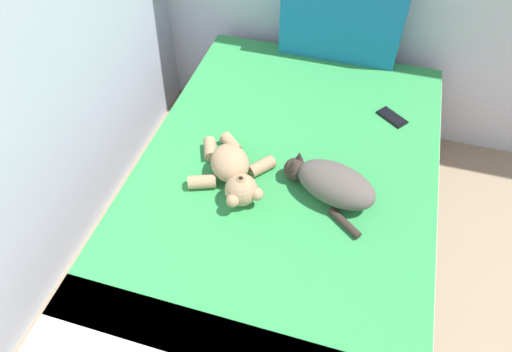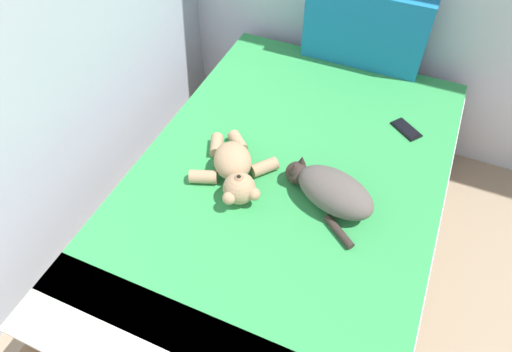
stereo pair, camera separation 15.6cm
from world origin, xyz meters
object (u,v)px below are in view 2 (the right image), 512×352
bed (283,217)px  patterned_cushion (365,30)px  teddy_bear (234,169)px  cell_phone (406,129)px  cat (331,190)px

bed → patterned_cushion: 1.08m
patterned_cushion → teddy_bear: (-0.27, -1.05, -0.15)m
cell_phone → teddy_bear: bearing=-135.7°
teddy_bear → cell_phone: teddy_bear is taller
teddy_bear → patterned_cushion: bearing=75.7°
bed → teddy_bear: teddy_bear is taller
cat → cell_phone: 0.60m
cat → patterned_cushion: bearing=98.2°
cat → cell_phone: bearing=69.5°
patterned_cushion → teddy_bear: patterned_cushion is taller
patterned_cushion → cell_phone: bearing=-51.3°
teddy_bear → cat: bearing=6.0°
bed → teddy_bear: (-0.20, -0.10, 0.35)m
patterned_cushion → cell_phone: 0.60m
cell_phone → cat: bearing=-110.5°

